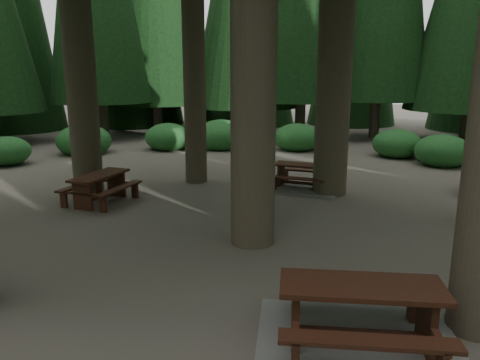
# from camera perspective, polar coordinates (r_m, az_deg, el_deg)

# --- Properties ---
(ground) EXTENTS (80.00, 80.00, 0.00)m
(ground) POSITION_cam_1_polar(r_m,az_deg,el_deg) (9.13, -3.66, -7.70)
(ground) COLOR #564F46
(ground) RESTS_ON ground
(picnic_table_a) EXTENTS (2.52, 2.12, 0.83)m
(picnic_table_a) POSITION_cam_1_polar(r_m,az_deg,el_deg) (6.01, 14.36, -16.84)
(picnic_table_a) COLOR gray
(picnic_table_a) RESTS_ON ground
(picnic_table_b) EXTENTS (1.68, 1.94, 0.73)m
(picnic_table_b) POSITION_cam_1_polar(r_m,az_deg,el_deg) (12.20, -16.70, -0.46)
(picnic_table_b) COLOR #381F11
(picnic_table_b) RESTS_ON ground
(picnic_table_c) EXTENTS (2.42, 2.15, 0.70)m
(picnic_table_c) POSITION_cam_1_polar(r_m,az_deg,el_deg) (13.27, 7.69, -0.08)
(picnic_table_c) COLOR gray
(picnic_table_c) RESTS_ON ground
(shrub_ring) EXTENTS (23.86, 24.64, 1.49)m
(shrub_ring) POSITION_cam_1_polar(r_m,az_deg,el_deg) (9.59, 1.39, -4.12)
(shrub_ring) COLOR #1F5C2A
(shrub_ring) RESTS_ON ground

